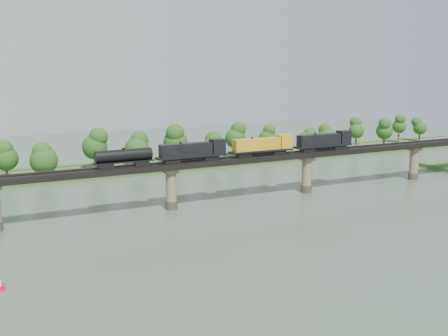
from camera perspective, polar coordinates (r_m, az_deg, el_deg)
name	(u,v)px	position (r m, az deg, el deg)	size (l,w,h in m)	color
ground	(228,243)	(111.81, 0.45, -7.63)	(400.00, 400.00, 0.00)	#3A4A3C
far_bank	(109,169)	(188.90, -11.60, -0.14)	(300.00, 24.00, 1.60)	#2E5020
bridge	(171,187)	(136.77, -5.39, -1.96)	(236.00, 30.00, 11.50)	#473A2D
bridge_superstructure	(171,162)	(135.56, -5.43, 0.66)	(220.00, 4.90, 0.75)	black
far_treeline	(86,149)	(181.32, -13.80, 1.91)	(289.06, 17.54, 13.60)	#382619
freight_train	(240,148)	(143.21, 1.59, 2.08)	(73.07, 2.85, 5.03)	black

